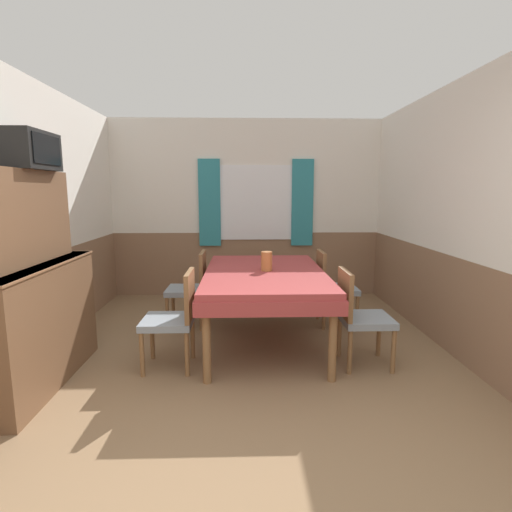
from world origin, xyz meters
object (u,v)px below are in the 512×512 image
chair_right_near (359,314)px  tv (29,150)px  dining_table (265,280)px  chair_left_far (192,286)px  chair_right_far (332,285)px  vase (267,261)px  chair_left_near (175,316)px  sideboard (29,297)px

chair_right_near → tv: tv is taller
dining_table → chair_left_far: 1.01m
dining_table → chair_right_far: size_ratio=2.22×
chair_right_near → dining_table: bearing=-124.4°
vase → chair_right_far: bearing=35.3°
chair_left_near → sideboard: size_ratio=0.51×
chair_left_far → tv: 2.17m
chair_right_near → tv: size_ratio=1.63×
tv → vase: bearing=18.9°
chair_left_near → tv: 1.78m
tv → vase: tv is taller
chair_right_far → tv: size_ratio=1.63×
chair_left_far → chair_right_near: (1.64, -1.13, 0.00)m
chair_left_far → dining_table: bearing=-124.4°
chair_left_far → tv: tv is taller
chair_right_near → tv: (-2.73, -0.11, 1.41)m
chair_right_far → chair_left_far: 1.64m
chair_right_far → chair_right_near: (0.00, -1.13, 0.00)m
sideboard → chair_left_near: bearing=14.6°
chair_right_far → sideboard: size_ratio=0.51×
chair_right_far → vase: vase is taller
chair_left_near → tv: (-1.09, -0.11, 1.41)m
dining_table → chair_left_near: size_ratio=2.22×
chair_left_far → chair_right_near: same height
dining_table → chair_right_near: bearing=-34.4°
chair_left_near → vase: size_ratio=4.50×
chair_right_far → vase: (-0.80, -0.57, 0.39)m
chair_left_near → vase: 1.08m
chair_right_near → chair_right_far: bearing=-180.0°
sideboard → vase: size_ratio=8.91×
chair_right_near → chair_left_near: 1.64m
chair_left_far → vase: bearing=-124.1°
chair_left_far → chair_right_near: size_ratio=1.00×
chair_left_far → chair_left_near: size_ratio=1.00×
sideboard → tv: tv is taller
chair_right_near → sideboard: 2.77m
chair_right_far → chair_left_far: bearing=-90.0°
tv → chair_left_near: bearing=5.5°
dining_table → sideboard: size_ratio=1.12×
chair_right_far → chair_left_far: size_ratio=1.00×
chair_right_near → chair_left_near: size_ratio=1.00×
dining_table → chair_left_far: size_ratio=2.22×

